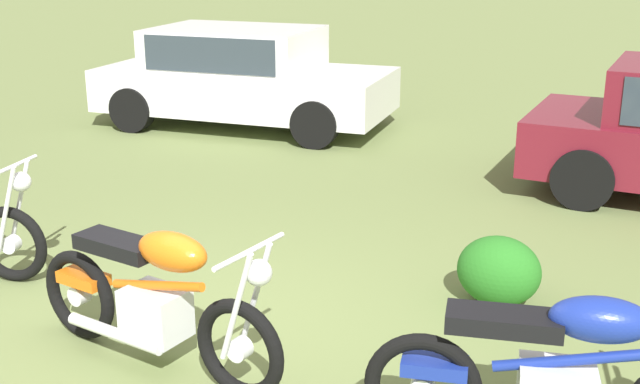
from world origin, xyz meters
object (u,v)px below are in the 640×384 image
Objects in this scene: motorcycle_blue at (559,377)px; car_white at (241,72)px; motorcycle_orange at (155,298)px; shrub_low at (499,271)px.

motorcycle_blue is 0.45× the size of car_white.
motorcycle_orange is 1.04× the size of motorcycle_blue.
car_white is 6.88× the size of shrub_low.
motorcycle_orange is 2.51m from motorcycle_blue.
motorcycle_orange is at bearing 169.76° from motorcycle_blue.
motorcycle_blue is 1.91m from shrub_low.
motorcycle_blue is 3.08× the size of shrub_low.
motorcycle_orange is 0.47× the size of car_white.
car_white reaches higher than motorcycle_blue.
shrub_low is (1.70, 1.96, -0.22)m from motorcycle_orange.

